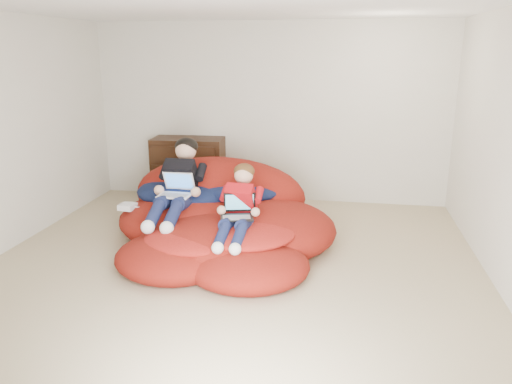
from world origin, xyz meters
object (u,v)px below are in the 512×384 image
Objects in this scene: older_boy at (179,181)px; laptop_white at (177,189)px; dresser at (189,169)px; beanbag_pile at (220,221)px; laptop_black at (238,211)px; younger_boy at (239,204)px.

older_boy is 0.11m from laptop_white.
dresser reaches higher than beanbag_pile.
beanbag_pile is at bearing 123.99° from laptop_black.
beanbag_pile is (0.86, -1.62, -0.18)m from dresser.
beanbag_pile is at bearing 127.73° from younger_boy.
younger_boy is 0.08m from laptop_black.
older_boy is at bearing -76.07° from dresser.
laptop_white is at bearing -171.23° from beanbag_pile.
older_boy is (0.40, -1.61, 0.26)m from dresser.
beanbag_pile is at bearing 8.77° from laptop_white.
older_boy reaches higher than younger_boy.
younger_boy reaches higher than laptop_white.
laptop_white is (0.40, -1.69, 0.19)m from dresser.
laptop_white is at bearing 156.62° from younger_boy.
dresser is 1.75m from laptop_white.
beanbag_pile is 2.48× the size of younger_boy.
younger_boy is 2.69× the size of laptop_black.
older_boy is at bearing 178.81° from beanbag_pile.
beanbag_pile is at bearing -1.19° from older_boy.
dresser is 0.84× the size of older_boy.
laptop_white reaches higher than laptop_black.
older_boy is at bearing 151.80° from younger_boy.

